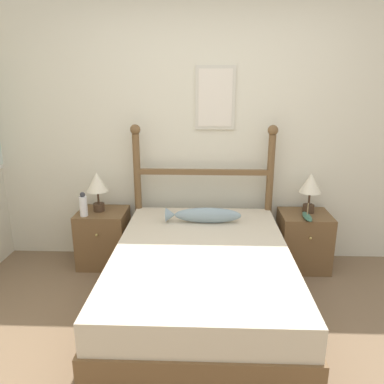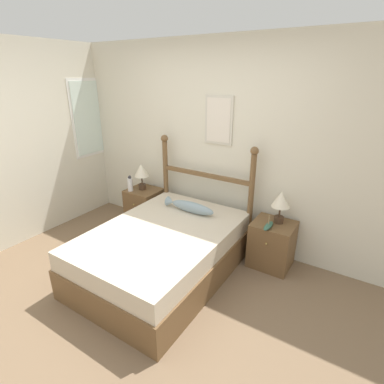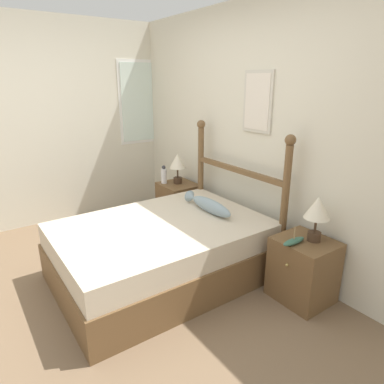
{
  "view_description": "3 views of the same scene",
  "coord_description": "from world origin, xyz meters",
  "px_view_note": "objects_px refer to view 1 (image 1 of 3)",
  "views": [
    {
      "loc": [
        -0.04,
        -1.91,
        1.76
      ],
      "look_at": [
        -0.16,
        1.1,
        0.86
      ],
      "focal_mm": 35.0,
      "sensor_mm": 36.0,
      "label": 1
    },
    {
      "loc": [
        1.75,
        -1.59,
        2.14
      ],
      "look_at": [
        0.01,
        1.12,
        0.85
      ],
      "focal_mm": 28.0,
      "sensor_mm": 36.0,
      "label": 2
    },
    {
      "loc": [
        2.45,
        -0.78,
        1.82
      ],
      "look_at": [
        -0.09,
        1.01,
        0.78
      ],
      "focal_mm": 32.0,
      "sensor_mm": 36.0,
      "label": 3
    }
  ],
  "objects_px": {
    "bottle": "(83,205)",
    "nightstand_right": "(303,241)",
    "table_lamp_right": "(310,186)",
    "table_lamp_left": "(97,185)",
    "model_boat": "(307,217)",
    "fish_pillow": "(203,215)",
    "bed": "(201,282)",
    "nightstand_left": "(104,237)"
  },
  "relations": [
    {
      "from": "bottle",
      "to": "nightstand_right",
      "type": "bearing_deg",
      "value": 3.59
    },
    {
      "from": "table_lamp_right",
      "to": "table_lamp_left",
      "type": "bearing_deg",
      "value": -178.96
    },
    {
      "from": "model_boat",
      "to": "bottle",
      "type": "bearing_deg",
      "value": 179.9
    },
    {
      "from": "table_lamp_left",
      "to": "fish_pillow",
      "type": "relative_size",
      "value": 0.57
    },
    {
      "from": "table_lamp_left",
      "to": "bed",
      "type": "bearing_deg",
      "value": -39.43
    },
    {
      "from": "nightstand_left",
      "to": "nightstand_right",
      "type": "bearing_deg",
      "value": 0.0
    },
    {
      "from": "model_boat",
      "to": "fish_pillow",
      "type": "relative_size",
      "value": 0.36
    },
    {
      "from": "nightstand_left",
      "to": "bottle",
      "type": "height_order",
      "value": "bottle"
    },
    {
      "from": "table_lamp_left",
      "to": "fish_pillow",
      "type": "height_order",
      "value": "table_lamp_left"
    },
    {
      "from": "bed",
      "to": "nightstand_left",
      "type": "distance_m",
      "value": 1.27
    },
    {
      "from": "table_lamp_right",
      "to": "fish_pillow",
      "type": "height_order",
      "value": "table_lamp_right"
    },
    {
      "from": "bottle",
      "to": "fish_pillow",
      "type": "xyz_separation_m",
      "value": [
        1.11,
        -0.15,
        -0.03
      ]
    },
    {
      "from": "nightstand_left",
      "to": "table_lamp_left",
      "type": "relative_size",
      "value": 1.43
    },
    {
      "from": "nightstand_right",
      "to": "table_lamp_right",
      "type": "distance_m",
      "value": 0.54
    },
    {
      "from": "model_boat",
      "to": "table_lamp_right",
      "type": "bearing_deg",
      "value": 72.75
    },
    {
      "from": "table_lamp_right",
      "to": "fish_pillow",
      "type": "distance_m",
      "value": 1.07
    },
    {
      "from": "bed",
      "to": "table_lamp_right",
      "type": "distance_m",
      "value": 1.43
    },
    {
      "from": "nightstand_left",
      "to": "nightstand_right",
      "type": "xyz_separation_m",
      "value": [
        1.95,
        0.0,
        0.0
      ]
    },
    {
      "from": "table_lamp_left",
      "to": "table_lamp_right",
      "type": "bearing_deg",
      "value": 1.04
    },
    {
      "from": "table_lamp_right",
      "to": "model_boat",
      "type": "relative_size",
      "value": 1.58
    },
    {
      "from": "table_lamp_right",
      "to": "model_boat",
      "type": "distance_m",
      "value": 0.31
    },
    {
      "from": "table_lamp_right",
      "to": "bottle",
      "type": "xyz_separation_m",
      "value": [
        -2.12,
        -0.18,
        -0.16
      ]
    },
    {
      "from": "nightstand_left",
      "to": "model_boat",
      "type": "height_order",
      "value": "model_boat"
    },
    {
      "from": "nightstand_right",
      "to": "bottle",
      "type": "xyz_separation_m",
      "value": [
        -2.08,
        -0.13,
        0.38
      ]
    },
    {
      "from": "bed",
      "to": "nightstand_left",
      "type": "bearing_deg",
      "value": 140.16
    },
    {
      "from": "nightstand_right",
      "to": "bottle",
      "type": "distance_m",
      "value": 2.12
    },
    {
      "from": "table_lamp_left",
      "to": "bottle",
      "type": "height_order",
      "value": "table_lamp_left"
    },
    {
      "from": "bed",
      "to": "table_lamp_right",
      "type": "relative_size",
      "value": 4.98
    },
    {
      "from": "fish_pillow",
      "to": "nightstand_left",
      "type": "bearing_deg",
      "value": 164.28
    },
    {
      "from": "nightstand_right",
      "to": "table_lamp_right",
      "type": "xyz_separation_m",
      "value": [
        0.03,
        0.05,
        0.54
      ]
    },
    {
      "from": "fish_pillow",
      "to": "nightstand_right",
      "type": "bearing_deg",
      "value": 15.85
    },
    {
      "from": "nightstand_right",
      "to": "model_boat",
      "type": "height_order",
      "value": "model_boat"
    },
    {
      "from": "bed",
      "to": "fish_pillow",
      "type": "distance_m",
      "value": 0.64
    },
    {
      "from": "nightstand_left",
      "to": "bottle",
      "type": "xyz_separation_m",
      "value": [
        -0.13,
        -0.13,
        0.38
      ]
    },
    {
      "from": "nightstand_right",
      "to": "table_lamp_right",
      "type": "height_order",
      "value": "table_lamp_right"
    },
    {
      "from": "bottle",
      "to": "table_lamp_left",
      "type": "bearing_deg",
      "value": 54.51
    },
    {
      "from": "nightstand_left",
      "to": "table_lamp_right",
      "type": "distance_m",
      "value": 2.06
    },
    {
      "from": "nightstand_right",
      "to": "bottle",
      "type": "bearing_deg",
      "value": -176.41
    },
    {
      "from": "bottle",
      "to": "model_boat",
      "type": "distance_m",
      "value": 2.06
    },
    {
      "from": "nightstand_right",
      "to": "table_lamp_left",
      "type": "relative_size",
      "value": 1.43
    },
    {
      "from": "nightstand_right",
      "to": "table_lamp_right",
      "type": "relative_size",
      "value": 1.43
    },
    {
      "from": "table_lamp_left",
      "to": "fish_pillow",
      "type": "bearing_deg",
      "value": -15.92
    }
  ]
}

